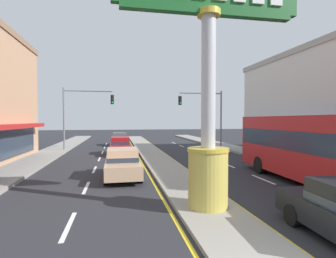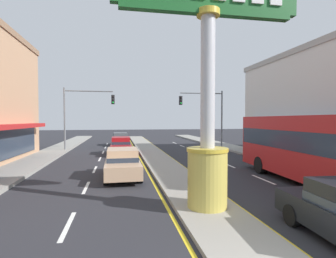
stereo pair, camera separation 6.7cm
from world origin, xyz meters
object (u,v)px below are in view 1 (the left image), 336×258
sedan_far_left_oncoming (120,139)px  sedan_mid_left_lane (122,163)px  traffic_light_left_side (83,108)px  sedan_far_right_lane (120,145)px  district_sign (208,96)px  bus_near_right_lane (321,147)px  traffic_light_right_side (206,109)px

sedan_far_left_oncoming → sedan_mid_left_lane: bearing=-90.0°
traffic_light_left_side → sedan_far_left_oncoming: 7.00m
sedan_far_left_oncoming → traffic_light_left_side: bearing=-126.1°
traffic_light_left_side → sedan_far_right_lane: bearing=-42.0°
district_sign → sedan_mid_left_lane: district_sign is taller
district_sign → sedan_mid_left_lane: (-2.73, 5.72, -3.08)m
district_sign → sedan_mid_left_lane: size_ratio=1.83×
bus_near_right_lane → sedan_mid_left_lane: (-8.76, 3.79, -1.08)m
district_sign → traffic_light_right_side: district_sign is taller
traffic_light_right_side → sedan_far_right_lane: (-9.05, -3.21, -3.46)m
sedan_far_left_oncoming → sedan_far_right_lane: bearing=-90.0°
sedan_far_right_lane → sedan_mid_left_lane: 9.67m
bus_near_right_lane → sedan_far_left_oncoming: size_ratio=2.58×
sedan_mid_left_lane → traffic_light_right_side: bearing=54.9°
traffic_light_left_side → sedan_far_left_oncoming: size_ratio=1.42×
sedan_mid_left_lane → district_sign: bearing=-64.5°
sedan_far_right_lane → sedan_far_left_oncoming: bearing=90.0°
bus_near_right_lane → sedan_far_left_oncoming: (-8.76, 21.61, -1.08)m
sedan_far_left_oncoming → bus_near_right_lane: bearing=-67.9°
district_sign → sedan_far_left_oncoming: size_ratio=1.81×
district_sign → sedan_far_right_lane: size_ratio=1.84×
sedan_mid_left_lane → traffic_light_left_side: bearing=105.5°
traffic_light_left_side → district_sign: bearing=-71.3°
traffic_light_right_side → bus_near_right_lane: bearing=-91.0°
bus_near_right_lane → district_sign: bearing=-162.3°
sedan_mid_left_lane → sedan_far_left_oncoming: 17.82m
district_sign → sedan_far_right_lane: bearing=100.1°
traffic_light_right_side → sedan_mid_left_lane: bearing=-125.1°
bus_near_right_lane → sedan_far_right_lane: bearing=123.0°
traffic_light_left_side → traffic_light_right_side: (12.63, -0.02, 0.00)m
traffic_light_left_side → traffic_light_right_side: size_ratio=1.00×
district_sign → sedan_far_left_oncoming: bearing=96.6°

